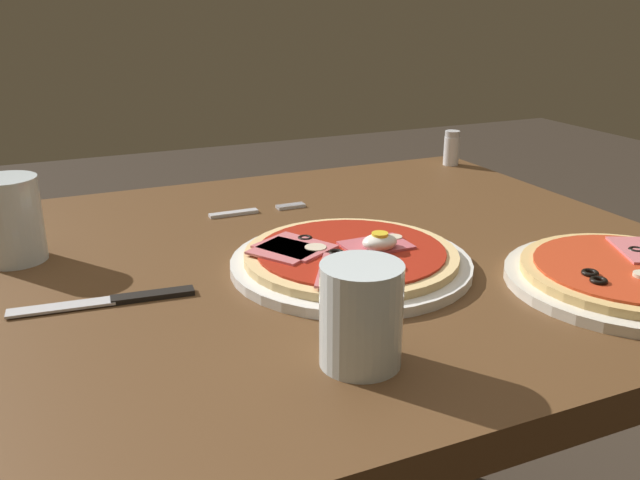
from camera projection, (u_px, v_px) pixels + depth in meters
name	position (u px, v px, depth m)	size (l,w,h in m)	color
dining_table	(283.00, 343.00, 0.91)	(1.06, 0.81, 0.72)	brown
pizza_foreground	(350.00, 259.00, 0.83)	(0.29, 0.29, 0.05)	white
pizza_across_left	(629.00, 277.00, 0.78)	(0.28, 0.28, 0.03)	silver
water_glass_near	(11.00, 225.00, 0.84)	(0.08, 0.08, 0.11)	silver
water_glass_far	(361.00, 322.00, 0.61)	(0.07, 0.07, 0.10)	silver
fork	(249.00, 211.00, 1.05)	(0.16, 0.02, 0.00)	silver
knife	(117.00, 300.00, 0.74)	(0.20, 0.04, 0.01)	silver
salt_shaker	(452.00, 148.00, 1.33)	(0.03, 0.03, 0.07)	white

